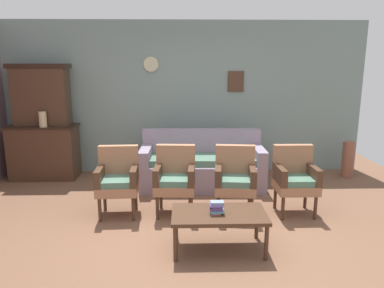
# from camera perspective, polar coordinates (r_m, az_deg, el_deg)

# --- Properties ---
(ground_plane) EXTENTS (7.68, 7.68, 0.00)m
(ground_plane) POSITION_cam_1_polar(r_m,az_deg,el_deg) (4.37, -0.64, -14.07)
(ground_plane) COLOR brown
(wall_back_with_decor) EXTENTS (6.40, 0.09, 2.70)m
(wall_back_with_decor) POSITION_cam_1_polar(r_m,az_deg,el_deg) (6.56, -1.04, 7.25)
(wall_back_with_decor) COLOR gray
(wall_back_with_decor) RESTS_ON ground
(side_cabinet) EXTENTS (1.16, 0.55, 0.93)m
(side_cabinet) POSITION_cam_1_polar(r_m,az_deg,el_deg) (6.77, -22.25, -1.12)
(side_cabinet) COLOR #472D1E
(side_cabinet) RESTS_ON ground
(cabinet_upper_hutch) EXTENTS (0.99, 0.38, 1.03)m
(cabinet_upper_hutch) POSITION_cam_1_polar(r_m,az_deg,el_deg) (6.70, -22.72, 7.25)
(cabinet_upper_hutch) COLOR #472D1E
(cabinet_upper_hutch) RESTS_ON side_cabinet
(vase_on_cabinet) EXTENTS (0.13, 0.13, 0.26)m
(vase_on_cabinet) POSITION_cam_1_polar(r_m,az_deg,el_deg) (6.47, -22.48, 3.62)
(vase_on_cabinet) COLOR tan
(vase_on_cabinet) RESTS_ON side_cabinet
(floral_couch) EXTENTS (1.97, 0.84, 0.90)m
(floral_couch) POSITION_cam_1_polar(r_m,az_deg,el_deg) (5.86, 1.59, -3.62)
(floral_couch) COLOR gray
(floral_couch) RESTS_ON ground
(armchair_near_couch_end) EXTENTS (0.54, 0.51, 0.90)m
(armchair_near_couch_end) POSITION_cam_1_polar(r_m,az_deg,el_deg) (4.84, -11.61, -5.26)
(armchair_near_couch_end) COLOR #9E6B4C
(armchair_near_couch_end) RESTS_ON ground
(armchair_by_doorway) EXTENTS (0.55, 0.52, 0.90)m
(armchair_by_doorway) POSITION_cam_1_polar(r_m,az_deg,el_deg) (4.79, -2.70, -5.19)
(armchair_by_doorway) COLOR #9E6B4C
(armchair_by_doorway) RESTS_ON ground
(armchair_row_middle) EXTENTS (0.57, 0.54, 0.90)m
(armchair_row_middle) POSITION_cam_1_polar(r_m,az_deg,el_deg) (4.80, 6.79, -5.24)
(armchair_row_middle) COLOR #9E6B4C
(armchair_row_middle) RESTS_ON ground
(armchair_near_cabinet) EXTENTS (0.52, 0.49, 0.90)m
(armchair_near_cabinet) POSITION_cam_1_polar(r_m,az_deg,el_deg) (4.98, 15.94, -5.00)
(armchair_near_cabinet) COLOR #9E6B4C
(armchair_near_cabinet) RESTS_ON ground
(coffee_table) EXTENTS (1.00, 0.56, 0.42)m
(coffee_table) POSITION_cam_1_polar(r_m,az_deg,el_deg) (3.92, 4.27, -11.34)
(coffee_table) COLOR #472D1E
(coffee_table) RESTS_ON ground
(book_stack_on_table) EXTENTS (0.15, 0.12, 0.13)m
(book_stack_on_table) POSITION_cam_1_polar(r_m,az_deg,el_deg) (3.85, 3.91, -9.94)
(book_stack_on_table) COLOR #AF6C83
(book_stack_on_table) RESTS_ON coffee_table
(floor_vase_by_wall) EXTENTS (0.21, 0.21, 0.63)m
(floor_vase_by_wall) POSITION_cam_1_polar(r_m,az_deg,el_deg) (6.92, 23.38, -2.24)
(floor_vase_by_wall) COLOR brown
(floor_vase_by_wall) RESTS_ON ground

